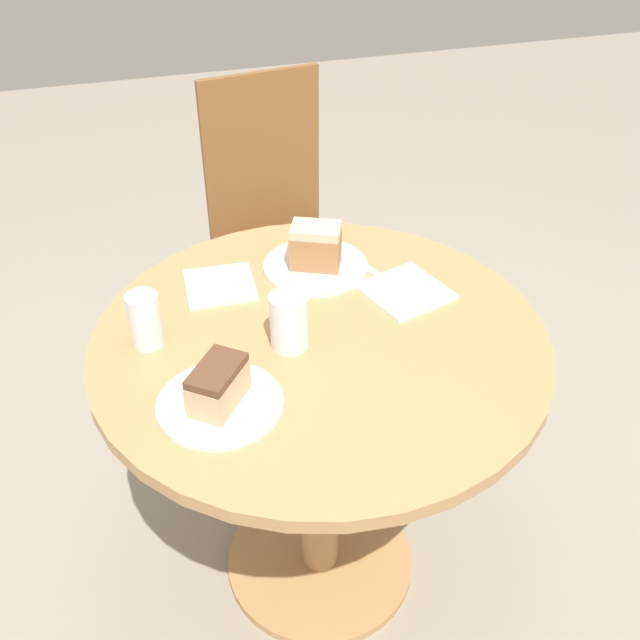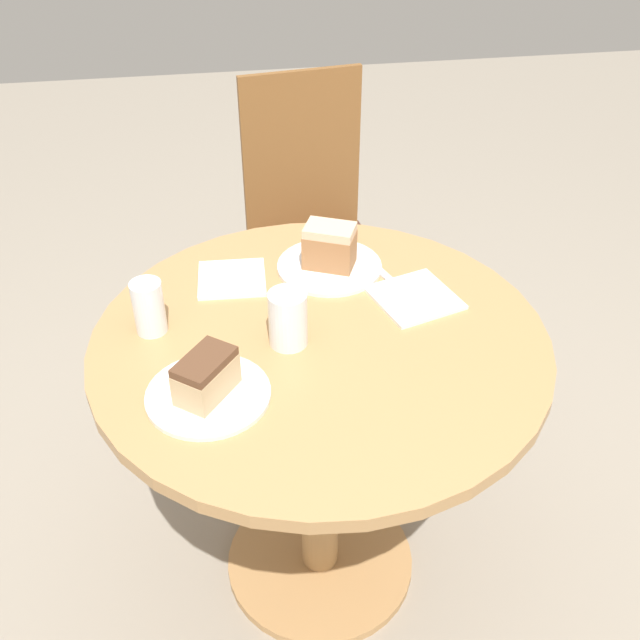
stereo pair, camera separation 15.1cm
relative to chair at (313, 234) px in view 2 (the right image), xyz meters
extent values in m
plane|color=gray|center=(-0.12, -0.88, -0.50)|extent=(8.00, 8.00, 0.00)
cylinder|color=tan|center=(-0.12, -0.88, -0.48)|extent=(0.49, 0.49, 0.03)
cylinder|color=tan|center=(-0.12, -0.88, -0.11)|extent=(0.09, 0.09, 0.71)
cylinder|color=tan|center=(-0.12, -0.88, 0.26)|extent=(0.94, 0.94, 0.03)
cylinder|color=brown|center=(-0.14, -0.29, -0.29)|extent=(0.04, 0.04, 0.42)
cylinder|color=brown|center=(0.21, -0.24, -0.29)|extent=(0.04, 0.04, 0.42)
cylinder|color=brown|center=(-0.19, 0.08, -0.29)|extent=(0.04, 0.04, 0.42)
cylinder|color=brown|center=(0.16, 0.13, -0.29)|extent=(0.04, 0.04, 0.42)
cube|color=#47281E|center=(0.01, -0.08, -0.07)|extent=(0.46, 0.47, 0.03)
cube|color=brown|center=(-0.02, 0.12, 0.22)|extent=(0.38, 0.07, 0.54)
cylinder|color=white|center=(-0.06, -0.63, 0.28)|extent=(0.24, 0.24, 0.01)
cylinder|color=white|center=(-0.35, -1.03, 0.28)|extent=(0.23, 0.23, 0.01)
cube|color=#9E6B42|center=(-0.06, -0.63, 0.32)|extent=(0.13, 0.12, 0.08)
cube|color=beige|center=(-0.06, -0.63, 0.37)|extent=(0.13, 0.11, 0.02)
cube|color=tan|center=(-0.35, -1.03, 0.32)|extent=(0.13, 0.14, 0.07)
cube|color=brown|center=(-0.35, -1.03, 0.36)|extent=(0.13, 0.13, 0.02)
cylinder|color=beige|center=(-0.18, -0.89, 0.31)|extent=(0.07, 0.07, 0.08)
cylinder|color=white|center=(-0.18, -0.89, 0.33)|extent=(0.08, 0.08, 0.12)
cylinder|color=silver|center=(-0.46, -0.80, 0.31)|extent=(0.06, 0.06, 0.07)
cylinder|color=white|center=(-0.46, -0.80, 0.33)|extent=(0.06, 0.06, 0.12)
cube|color=white|center=(0.11, -0.78, 0.28)|extent=(0.21, 0.21, 0.01)
cube|color=silver|center=(0.07, -0.70, 0.28)|extent=(0.07, 0.17, 0.00)
cube|color=white|center=(-0.28, -0.64, 0.28)|extent=(0.16, 0.16, 0.01)
camera|label=1|loc=(-0.46, -2.04, 1.22)|focal=42.00mm
camera|label=2|loc=(-0.31, -2.07, 1.22)|focal=42.00mm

